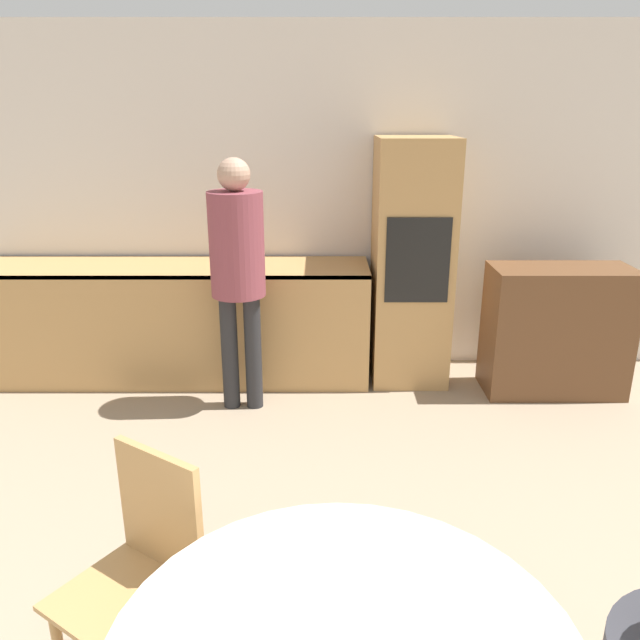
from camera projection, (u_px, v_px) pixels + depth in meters
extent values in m
cube|color=silver|center=(317.00, 203.00, 4.81)|extent=(6.77, 0.05, 2.60)
cube|color=tan|center=(177.00, 322.00, 4.76)|extent=(2.93, 0.60, 0.89)
cube|color=black|center=(173.00, 267.00, 4.62)|extent=(2.93, 0.60, 0.03)
cube|color=tan|center=(413.00, 263.00, 4.61)|extent=(0.56, 0.58, 1.81)
cube|color=black|center=(420.00, 261.00, 4.31)|extent=(0.45, 0.01, 0.60)
cube|color=brown|center=(558.00, 331.00, 4.50)|extent=(0.99, 0.45, 0.94)
cylinder|color=tan|center=(138.00, 601.00, 2.36)|extent=(0.04, 0.04, 0.45)
cylinder|color=tan|center=(199.00, 640.00, 2.19)|extent=(0.04, 0.04, 0.45)
cube|color=tan|center=(125.00, 596.00, 2.07)|extent=(0.56, 0.56, 0.02)
cube|color=tan|center=(162.00, 508.00, 2.14)|extent=(0.33, 0.24, 0.44)
cylinder|color=#262628|center=(232.00, 352.00, 4.28)|extent=(0.11, 0.11, 0.82)
cylinder|color=#262628|center=(255.00, 352.00, 4.28)|extent=(0.11, 0.11, 0.82)
cylinder|color=brown|center=(239.00, 244.00, 4.04)|extent=(0.36, 0.36, 0.68)
sphere|color=tan|center=(236.00, 174.00, 3.89)|extent=(0.21, 0.21, 0.21)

